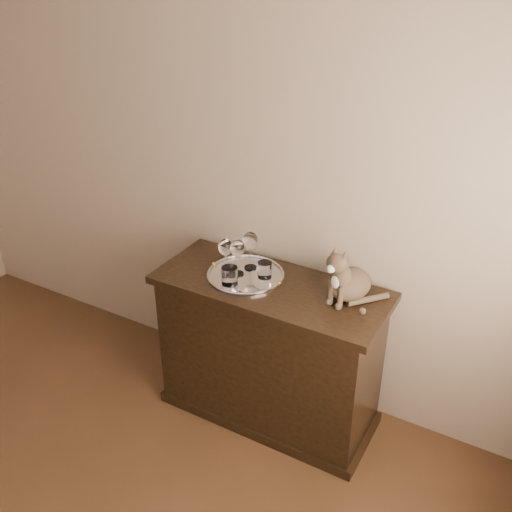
{
  "coord_description": "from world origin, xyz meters",
  "views": [
    {
      "loc": [
        1.74,
        -0.22,
        2.35
      ],
      "look_at": [
        0.51,
        1.95,
        0.99
      ],
      "focal_mm": 40.0,
      "sensor_mm": 36.0,
      "label": 1
    }
  ],
  "objects_px": {
    "tumbler_c": "(265,270)",
    "cat": "(351,270)",
    "wine_glass_b": "(250,250)",
    "tumbler_b": "(230,276)",
    "sideboard": "(269,352)",
    "tray": "(246,276)",
    "wine_glass_c": "(226,256)",
    "wine_glass_d": "(237,257)"
  },
  "relations": [
    {
      "from": "tumbler_c",
      "to": "cat",
      "type": "bearing_deg",
      "value": 5.96
    },
    {
      "from": "wine_glass_b",
      "to": "cat",
      "type": "height_order",
      "value": "cat"
    },
    {
      "from": "tumbler_b",
      "to": "sideboard",
      "type": "bearing_deg",
      "value": 30.81
    },
    {
      "from": "tray",
      "to": "tumbler_b",
      "type": "distance_m",
      "value": 0.13
    },
    {
      "from": "wine_glass_c",
      "to": "wine_glass_b",
      "type": "bearing_deg",
      "value": 48.59
    },
    {
      "from": "tumbler_c",
      "to": "wine_glass_c",
      "type": "bearing_deg",
      "value": -164.36
    },
    {
      "from": "wine_glass_b",
      "to": "tumbler_c",
      "type": "bearing_deg",
      "value": -22.37
    },
    {
      "from": "sideboard",
      "to": "tumbler_b",
      "type": "xyz_separation_m",
      "value": [
        -0.18,
        -0.1,
        0.48
      ]
    },
    {
      "from": "tray",
      "to": "wine_glass_d",
      "type": "xyz_separation_m",
      "value": [
        -0.04,
        -0.01,
        0.1
      ]
    },
    {
      "from": "wine_glass_b",
      "to": "tumbler_b",
      "type": "height_order",
      "value": "wine_glass_b"
    },
    {
      "from": "wine_glass_d",
      "to": "tumbler_c",
      "type": "height_order",
      "value": "wine_glass_d"
    },
    {
      "from": "wine_glass_b",
      "to": "wine_glass_c",
      "type": "height_order",
      "value": "wine_glass_b"
    },
    {
      "from": "tray",
      "to": "tumbler_b",
      "type": "bearing_deg",
      "value": -102.41
    },
    {
      "from": "tray",
      "to": "cat",
      "type": "height_order",
      "value": "cat"
    },
    {
      "from": "sideboard",
      "to": "cat",
      "type": "bearing_deg",
      "value": 12.65
    },
    {
      "from": "wine_glass_c",
      "to": "tumbler_c",
      "type": "xyz_separation_m",
      "value": [
        0.2,
        0.06,
        -0.05
      ]
    },
    {
      "from": "wine_glass_b",
      "to": "cat",
      "type": "bearing_deg",
      "value": 0.09
    },
    {
      "from": "wine_glass_c",
      "to": "tumbler_b",
      "type": "distance_m",
      "value": 0.13
    },
    {
      "from": "tumbler_b",
      "to": "wine_glass_d",
      "type": "bearing_deg",
      "value": 98.47
    },
    {
      "from": "tray",
      "to": "wine_glass_d",
      "type": "height_order",
      "value": "wine_glass_d"
    },
    {
      "from": "wine_glass_b",
      "to": "tumbler_b",
      "type": "bearing_deg",
      "value": -93.24
    },
    {
      "from": "wine_glass_c",
      "to": "wine_glass_d",
      "type": "height_order",
      "value": "wine_glass_d"
    },
    {
      "from": "wine_glass_c",
      "to": "tumbler_b",
      "type": "height_order",
      "value": "wine_glass_c"
    },
    {
      "from": "tumbler_b",
      "to": "cat",
      "type": "distance_m",
      "value": 0.6
    },
    {
      "from": "tray",
      "to": "wine_glass_d",
      "type": "relative_size",
      "value": 2.01
    },
    {
      "from": "wine_glass_c",
      "to": "tumbler_b",
      "type": "xyz_separation_m",
      "value": [
        0.08,
        -0.09,
        -0.05
      ]
    },
    {
      "from": "wine_glass_c",
      "to": "tumbler_c",
      "type": "distance_m",
      "value": 0.21
    },
    {
      "from": "wine_glass_c",
      "to": "tumbler_b",
      "type": "bearing_deg",
      "value": -49.11
    },
    {
      "from": "wine_glass_d",
      "to": "cat",
      "type": "height_order",
      "value": "cat"
    },
    {
      "from": "wine_glass_d",
      "to": "cat",
      "type": "relative_size",
      "value": 0.66
    },
    {
      "from": "wine_glass_d",
      "to": "tumbler_b",
      "type": "relative_size",
      "value": 2.12
    },
    {
      "from": "wine_glass_b",
      "to": "cat",
      "type": "distance_m",
      "value": 0.55
    },
    {
      "from": "wine_glass_d",
      "to": "wine_glass_b",
      "type": "bearing_deg",
      "value": 73.19
    },
    {
      "from": "sideboard",
      "to": "wine_glass_c",
      "type": "bearing_deg",
      "value": -176.59
    },
    {
      "from": "tumbler_c",
      "to": "cat",
      "type": "distance_m",
      "value": 0.45
    },
    {
      "from": "wine_glass_b",
      "to": "wine_glass_c",
      "type": "bearing_deg",
      "value": -131.41
    },
    {
      "from": "tumbler_b",
      "to": "tumbler_c",
      "type": "relative_size",
      "value": 1.12
    },
    {
      "from": "tray",
      "to": "wine_glass_b",
      "type": "xyz_separation_m",
      "value": [
        -0.01,
        0.08,
        0.11
      ]
    },
    {
      "from": "wine_glass_d",
      "to": "cat",
      "type": "xyz_separation_m",
      "value": [
        0.57,
        0.09,
        0.04
      ]
    },
    {
      "from": "sideboard",
      "to": "wine_glass_d",
      "type": "distance_m",
      "value": 0.57
    },
    {
      "from": "wine_glass_b",
      "to": "wine_glass_d",
      "type": "bearing_deg",
      "value": -106.81
    },
    {
      "from": "wine_glass_c",
      "to": "tumbler_c",
      "type": "bearing_deg",
      "value": 15.64
    }
  ]
}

